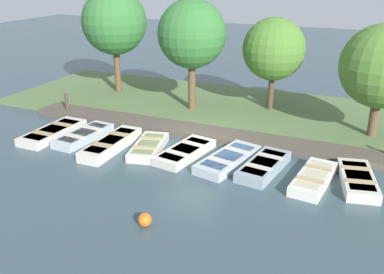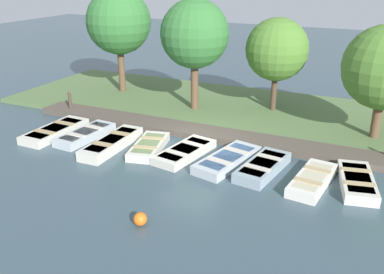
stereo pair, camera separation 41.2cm
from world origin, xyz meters
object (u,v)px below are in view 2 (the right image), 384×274
object	(u,v)px
rowboat_6	(263,167)
rowboat_5	(228,160)
rowboat_1	(85,134)
rowboat_2	(112,143)
park_tree_left	(195,34)
park_tree_center	(277,50)
rowboat_7	(313,180)
rowboat_0	(55,131)
buoy	(140,219)
park_tree_far_left	(119,22)
rowboat_4	(185,152)
mooring_post_near	(70,102)
rowboat_8	(357,181)
rowboat_3	(149,146)

from	to	relation	value
rowboat_6	rowboat_5	bearing A→B (deg)	-85.13
rowboat_1	rowboat_2	bearing A→B (deg)	80.36
rowboat_6	rowboat_1	bearing A→B (deg)	-81.29
park_tree_left	park_tree_center	size ratio (longest dim) A/B	1.18
rowboat_7	park_tree_center	bearing A→B (deg)	-148.17
rowboat_0	buoy	bearing A→B (deg)	58.71
park_tree_far_left	rowboat_4	bearing A→B (deg)	48.07
mooring_post_near	rowboat_8	bearing A→B (deg)	81.29
park_tree_left	park_tree_far_left	bearing A→B (deg)	-103.79
rowboat_2	rowboat_6	xyz separation A→B (m)	(-0.48, 6.21, -0.02)
park_tree_center	rowboat_7	bearing A→B (deg)	25.12
buoy	park_tree_center	size ratio (longest dim) A/B	0.08
rowboat_3	park_tree_center	size ratio (longest dim) A/B	0.59
rowboat_4	park_tree_left	bearing A→B (deg)	-149.85
rowboat_2	park_tree_center	distance (m)	9.12
rowboat_3	rowboat_0	bearing A→B (deg)	-99.66
rowboat_0	rowboat_7	world-z (taller)	rowboat_7
rowboat_5	mooring_post_near	world-z (taller)	mooring_post_near
rowboat_1	rowboat_2	xyz separation A→B (m)	(0.41, 1.67, 0.04)
rowboat_0	rowboat_4	bearing A→B (deg)	94.65
rowboat_2	rowboat_7	xyz separation A→B (m)	(-0.25, 8.02, -0.04)
rowboat_2	park_tree_far_left	bearing A→B (deg)	-150.38
rowboat_4	park_tree_left	xyz separation A→B (m)	(-5.12, -1.93, 3.74)
rowboat_1	park_tree_center	xyz separation A→B (m)	(-6.77, 6.44, 3.03)
buoy	rowboat_6	bearing A→B (deg)	155.26
rowboat_3	park_tree_left	bearing A→B (deg)	171.50
rowboat_5	rowboat_2	bearing A→B (deg)	-70.73
rowboat_0	rowboat_5	distance (m)	7.98
rowboat_1	rowboat_4	xyz separation A→B (m)	(-0.17, 4.70, -0.01)
rowboat_5	park_tree_far_left	size ratio (longest dim) A/B	0.56
rowboat_0	rowboat_3	size ratio (longest dim) A/B	1.17
rowboat_8	rowboat_5	bearing A→B (deg)	-99.76
buoy	rowboat_8	bearing A→B (deg)	133.19
rowboat_2	rowboat_8	world-z (taller)	rowboat_2
rowboat_3	rowboat_6	distance (m)	4.73
rowboat_1	rowboat_5	world-z (taller)	rowboat_5
rowboat_6	park_tree_left	size ratio (longest dim) A/B	0.52
rowboat_2	buoy	xyz separation A→B (m)	(4.34, 3.99, -0.02)
rowboat_3	buoy	size ratio (longest dim) A/B	6.92
park_tree_center	buoy	bearing A→B (deg)	-3.88
rowboat_4	rowboat_8	size ratio (longest dim) A/B	1.06
rowboat_2	mooring_post_near	size ratio (longest dim) A/B	2.99
rowboat_7	rowboat_8	bearing A→B (deg)	116.46
rowboat_0	rowboat_6	distance (m)	9.36
rowboat_4	buoy	xyz separation A→B (m)	(4.91, 0.96, 0.03)
rowboat_2	buoy	size ratio (longest dim) A/B	8.42
park_tree_center	rowboat_8	bearing A→B (deg)	35.75
rowboat_1	mooring_post_near	xyz separation A→B (m)	(-2.46, -2.83, 0.39)
rowboat_5	rowboat_7	size ratio (longest dim) A/B	1.15
rowboat_0	rowboat_5	size ratio (longest dim) A/B	0.98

